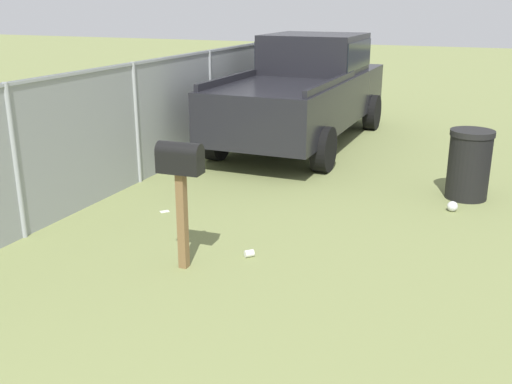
% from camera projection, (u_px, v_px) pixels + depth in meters
% --- Properties ---
extents(mailbox, '(0.23, 0.48, 1.37)m').
position_uv_depth(mailbox, '(180.00, 169.00, 5.99)').
color(mailbox, brown).
rests_on(mailbox, ground).
extents(pickup_truck, '(5.61, 2.26, 2.09)m').
position_uv_depth(pickup_truck, '(306.00, 86.00, 11.69)').
color(pickup_truck, black).
rests_on(pickup_truck, ground).
extents(trash_bin, '(0.61, 0.61, 1.00)m').
position_uv_depth(trash_bin, '(469.00, 164.00, 8.39)').
color(trash_bin, black).
rests_on(trash_bin, ground).
extents(fence_section, '(17.48, 0.07, 1.86)m').
position_uv_depth(fence_section, '(177.00, 106.00, 10.09)').
color(fence_section, '#9EA3A8').
rests_on(fence_section, ground).
extents(litter_wrapper_far_scatter, '(0.15, 0.14, 0.01)m').
position_uv_depth(litter_wrapper_far_scatter, '(165.00, 211.00, 7.98)').
color(litter_wrapper_far_scatter, silver).
rests_on(litter_wrapper_far_scatter, ground).
extents(litter_bag_midfield_a, '(0.14, 0.14, 0.14)m').
position_uv_depth(litter_bag_midfield_a, '(452.00, 206.00, 7.98)').
color(litter_bag_midfield_a, silver).
rests_on(litter_bag_midfield_a, ground).
extents(litter_cup_by_mailbox, '(0.13, 0.13, 0.08)m').
position_uv_depth(litter_cup_by_mailbox, '(249.00, 253.00, 6.56)').
color(litter_cup_by_mailbox, white).
rests_on(litter_cup_by_mailbox, ground).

